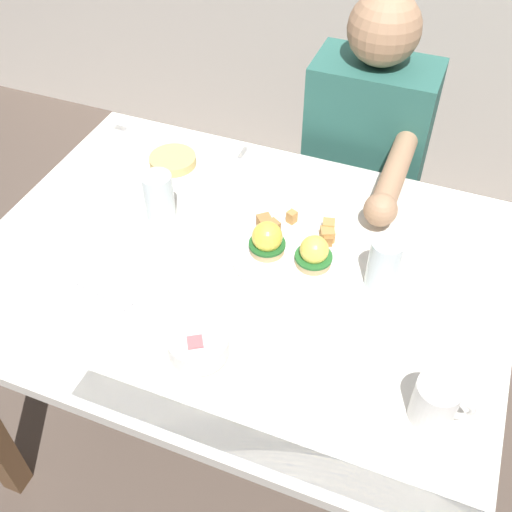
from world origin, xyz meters
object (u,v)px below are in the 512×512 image
object	(u,v)px
water_glass_far	(383,267)
side_plate	(173,163)
eggs_benedict_plate	(290,249)
fruit_bowl	(199,345)
fork	(105,296)
water_glass_near	(159,198)
dining_table	(240,295)
coffee_mug	(436,401)
diner_person	(363,162)

from	to	relation	value
water_glass_far	side_plate	bearing A→B (deg)	160.90
eggs_benedict_plate	side_plate	world-z (taller)	eggs_benedict_plate
eggs_benedict_plate	side_plate	distance (m)	0.45
fruit_bowl	fork	bearing A→B (deg)	166.28
fruit_bowl	water_glass_far	size ratio (longest dim) A/B	0.97
eggs_benedict_plate	water_glass_near	size ratio (longest dim) A/B	2.22
dining_table	eggs_benedict_plate	distance (m)	0.18
dining_table	eggs_benedict_plate	xyz separation A→B (m)	(0.10, 0.06, 0.13)
coffee_mug	diner_person	world-z (taller)	diner_person
dining_table	fruit_bowl	xyz separation A→B (m)	(0.02, -0.26, 0.14)
dining_table	side_plate	distance (m)	0.42
eggs_benedict_plate	diner_person	xyz separation A→B (m)	(0.05, 0.54, -0.12)
fruit_bowl	eggs_benedict_plate	bearing A→B (deg)	76.26
dining_table	water_glass_far	xyz separation A→B (m)	(0.31, 0.06, 0.16)
water_glass_far	diner_person	bearing A→B (deg)	106.72
water_glass_near	diner_person	size ratio (longest dim) A/B	0.11
fork	side_plate	bearing A→B (deg)	98.82
side_plate	diner_person	size ratio (longest dim) A/B	0.18
dining_table	water_glass_near	bearing A→B (deg)	160.96
dining_table	fruit_bowl	distance (m)	0.29
fork	water_glass_near	xyz separation A→B (m)	(-0.01, 0.28, 0.05)
eggs_benedict_plate	side_plate	size ratio (longest dim) A/B	1.35
coffee_mug	side_plate	distance (m)	0.92
fruit_bowl	diner_person	world-z (taller)	diner_person
eggs_benedict_plate	water_glass_far	size ratio (longest dim) A/B	2.18
eggs_benedict_plate	coffee_mug	distance (m)	0.47
fruit_bowl	diner_person	size ratio (longest dim) A/B	0.11
fruit_bowl	water_glass_near	xyz separation A→B (m)	(-0.26, 0.34, 0.03)
eggs_benedict_plate	fruit_bowl	world-z (taller)	eggs_benedict_plate
fruit_bowl	side_plate	distance (m)	0.62
dining_table	side_plate	size ratio (longest dim) A/B	6.00
water_glass_near	side_plate	xyz separation A→B (m)	(-0.06, 0.19, -0.04)
dining_table	water_glass_near	world-z (taller)	water_glass_near
dining_table	coffee_mug	bearing A→B (deg)	-25.93
fork	diner_person	world-z (taller)	diner_person
water_glass_near	water_glass_far	bearing A→B (deg)	-2.75
eggs_benedict_plate	coffee_mug	xyz separation A→B (m)	(0.37, -0.29, 0.02)
water_glass_far	fruit_bowl	bearing A→B (deg)	-132.58
eggs_benedict_plate	water_glass_far	world-z (taller)	water_glass_far
eggs_benedict_plate	fruit_bowl	bearing A→B (deg)	-103.74
fork	water_glass_near	size ratio (longest dim) A/B	1.28
dining_table	eggs_benedict_plate	world-z (taller)	eggs_benedict_plate
coffee_mug	fork	distance (m)	0.70
fork	water_glass_near	world-z (taller)	water_glass_near
eggs_benedict_plate	water_glass_far	xyz separation A→B (m)	(0.21, -0.00, 0.03)
side_plate	diner_person	xyz separation A→B (m)	(0.45, 0.33, -0.10)
eggs_benedict_plate	fork	bearing A→B (deg)	-142.05
eggs_benedict_plate	fruit_bowl	size ratio (longest dim) A/B	2.25
water_glass_far	fork	bearing A→B (deg)	-154.97
coffee_mug	water_glass_near	distance (m)	0.78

